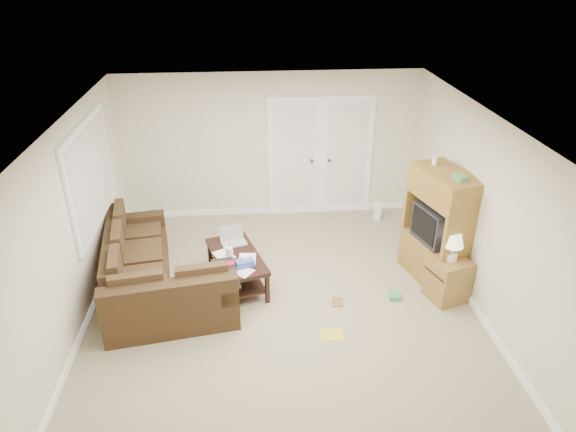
{
  "coord_description": "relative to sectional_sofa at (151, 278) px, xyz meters",
  "views": [
    {
      "loc": [
        -0.4,
        -5.47,
        4.19
      ],
      "look_at": [
        0.1,
        0.46,
        1.1
      ],
      "focal_mm": 32.0,
      "sensor_mm": 36.0,
      "label": 1
    }
  ],
  "objects": [
    {
      "name": "floor",
      "position": [
        1.74,
        -0.37,
        -0.3
      ],
      "size": [
        5.5,
        5.5,
        0.0
      ],
      "primitive_type": "plane",
      "color": "tan",
      "rests_on": "ground"
    },
    {
      "name": "ceiling",
      "position": [
        1.74,
        -0.37,
        2.2
      ],
      "size": [
        5.0,
        5.5,
        0.02
      ],
      "primitive_type": "cube",
      "color": "white",
      "rests_on": "wall_back"
    },
    {
      "name": "wall_left",
      "position": [
        -0.76,
        -0.37,
        0.95
      ],
      "size": [
        0.02,
        5.5,
        2.5
      ],
      "primitive_type": "cube",
      "color": "silver",
      "rests_on": "floor"
    },
    {
      "name": "wall_right",
      "position": [
        4.24,
        -0.37,
        0.95
      ],
      "size": [
        0.02,
        5.5,
        2.5
      ],
      "primitive_type": "cube",
      "color": "silver",
      "rests_on": "floor"
    },
    {
      "name": "wall_back",
      "position": [
        1.74,
        2.38,
        0.95
      ],
      "size": [
        5.0,
        0.02,
        2.5
      ],
      "primitive_type": "cube",
      "color": "silver",
      "rests_on": "floor"
    },
    {
      "name": "wall_front",
      "position": [
        1.74,
        -3.12,
        0.95
      ],
      "size": [
        5.0,
        0.02,
        2.5
      ],
      "primitive_type": "cube",
      "color": "silver",
      "rests_on": "floor"
    },
    {
      "name": "baseboards",
      "position": [
        1.74,
        -0.37,
        -0.25
      ],
      "size": [
        5.0,
        5.5,
        0.1
      ],
      "primitive_type": null,
      "color": "silver",
      "rests_on": "floor"
    },
    {
      "name": "french_doors",
      "position": [
        2.59,
        2.35,
        0.74
      ],
      "size": [
        1.8,
        0.05,
        2.13
      ],
      "color": "silver",
      "rests_on": "floor"
    },
    {
      "name": "window_left",
      "position": [
        -0.72,
        0.63,
        1.25
      ],
      "size": [
        0.05,
        1.92,
        1.42
      ],
      "color": "silver",
      "rests_on": "wall_left"
    },
    {
      "name": "sectional_sofa",
      "position": [
        0.0,
        0.0,
        0.0
      ],
      "size": [
        2.01,
        2.57,
        0.76
      ],
      "rotation": [
        0.0,
        0.0,
        0.16
      ],
      "color": "#3B2916",
      "rests_on": "floor"
    },
    {
      "name": "coffee_table",
      "position": [
        1.14,
        0.21,
        -0.04
      ],
      "size": [
        0.9,
        1.3,
        0.81
      ],
      "rotation": [
        0.0,
        0.0,
        0.29
      ],
      "color": "black",
      "rests_on": "floor"
    },
    {
      "name": "tv_armoire",
      "position": [
        3.94,
        0.15,
        0.52
      ],
      "size": [
        0.8,
        1.12,
        1.74
      ],
      "rotation": [
        0.0,
        0.0,
        0.26
      ],
      "color": "olive",
      "rests_on": "floor"
    },
    {
      "name": "side_cabinet",
      "position": [
        3.94,
        -0.36,
        0.05
      ],
      "size": [
        0.58,
        0.58,
        0.98
      ],
      "rotation": [
        0.0,
        0.0,
        0.3
      ],
      "color": "olive",
      "rests_on": "floor"
    },
    {
      "name": "space_heater",
      "position": [
        3.56,
        1.95,
        -0.14
      ],
      "size": [
        0.15,
        0.13,
        0.32
      ],
      "primitive_type": "cube",
      "rotation": [
        0.0,
        0.0,
        -0.23
      ],
      "color": "white",
      "rests_on": "floor"
    },
    {
      "name": "floor_magazine",
      "position": [
        2.29,
        -0.99,
        -0.3
      ],
      "size": [
        0.28,
        0.22,
        0.01
      ],
      "primitive_type": "cube",
      "rotation": [
        0.0,
        0.0,
        0.01
      ],
      "color": "yellow",
      "rests_on": "floor"
    },
    {
      "name": "floor_greenbox",
      "position": [
        3.25,
        -0.32,
        -0.26
      ],
      "size": [
        0.16,
        0.2,
        0.07
      ],
      "primitive_type": "cube",
      "rotation": [
        0.0,
        0.0,
        -0.16
      ],
      "color": "#459851",
      "rests_on": "floor"
    },
    {
      "name": "floor_book",
      "position": [
        2.4,
        -0.34,
        -0.29
      ],
      "size": [
        0.18,
        0.22,
        0.02
      ],
      "primitive_type": "imported",
      "rotation": [
        0.0,
        0.0,
        -0.19
      ],
      "color": "brown",
      "rests_on": "floor"
    }
  ]
}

